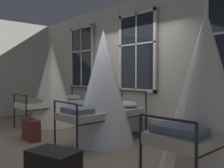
{
  "coord_description": "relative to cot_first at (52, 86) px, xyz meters",
  "views": [
    {
      "loc": [
        3.93,
        -2.92,
        1.37
      ],
      "look_at": [
        0.3,
        0.27,
        1.2
      ],
      "focal_mm": 39.77,
      "sensor_mm": 36.0,
      "label": 1
    }
  ],
  "objects": [
    {
      "name": "back_wall_with_windows",
      "position": [
        2.24,
        1.09,
        0.5
      ],
      "size": [
        9.15,
        0.1,
        3.18
      ],
      "primitive_type": "cube",
      "color": "beige",
      "rests_on": "ground"
    },
    {
      "name": "cot_second",
      "position": [
        2.29,
        -0.06,
        0.02
      ],
      "size": [
        1.27,
        1.84,
        2.28
      ],
      "rotation": [
        0.0,
        0.0,
        1.59
      ],
      "color": "black",
      "rests_on": "ground"
    },
    {
      "name": "suitcase_dark",
      "position": [
        1.13,
        -1.09,
        -0.86
      ],
      "size": [
        0.57,
        0.23,
        0.47
      ],
      "rotation": [
        0.0,
        0.0,
        -0.03
      ],
      "color": "#5B231E",
      "rests_on": "ground"
    },
    {
      "name": "window_bank",
      "position": [
        2.24,
        0.97,
        0.02
      ],
      "size": [
        5.62,
        0.1,
        2.75
      ],
      "color": "black",
      "rests_on": "ground"
    },
    {
      "name": "cot_third",
      "position": [
        4.48,
        -0.06,
        0.01
      ],
      "size": [
        1.27,
        1.84,
        2.26
      ],
      "rotation": [
        0.0,
        0.0,
        1.59
      ],
      "color": "black",
      "rests_on": "ground"
    },
    {
      "name": "cot_first",
      "position": [
        0.0,
        0.0,
        0.0
      ],
      "size": [
        1.27,
        1.84,
        2.24
      ],
      "rotation": [
        0.0,
        0.0,
        1.59
      ],
      "color": "black",
      "rests_on": "ground"
    },
    {
      "name": "ground",
      "position": [
        2.24,
        -0.32,
        -1.09
      ],
      "size": [
        16.3,
        16.3,
        0.0
      ],
      "primitive_type": "plane",
      "color": "gray"
    },
    {
      "name": "travel_trunk",
      "position": [
        3.36,
        -1.75,
        -0.88
      ],
      "size": [
        0.73,
        0.56,
        0.42
      ],
      "primitive_type": "cube",
      "rotation": [
        0.0,
        0.0,
        0.29
      ],
      "color": "black",
      "rests_on": "ground"
    }
  ]
}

